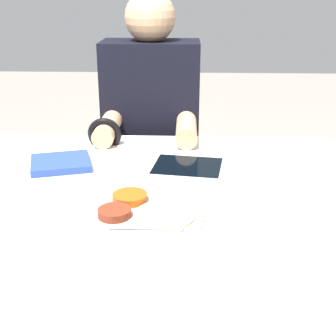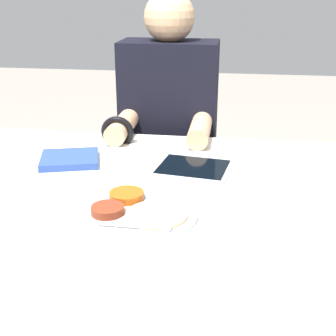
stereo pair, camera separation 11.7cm
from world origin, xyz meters
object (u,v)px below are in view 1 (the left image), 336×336
Objects in this scene: thali_tray at (142,213)px; person_diner at (152,166)px; tablet_device at (187,167)px; red_notebook at (61,164)px.

person_diner is at bearing 92.46° from thali_tray.
tablet_device is at bearing 70.94° from thali_tray.
tablet_device is at bearing -73.81° from person_diner.
tablet_device is 0.52m from person_diner.
person_diner is (0.23, 0.47, -0.19)m from red_notebook.
red_notebook is 0.36m from tablet_device.
tablet_device is 0.19× the size of person_diner.
red_notebook is at bearing -116.00° from person_diner.
thali_tray is 1.19× the size of tablet_device.
thali_tray is 0.79m from person_diner.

